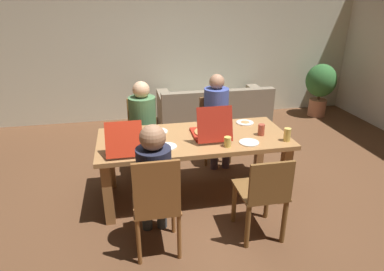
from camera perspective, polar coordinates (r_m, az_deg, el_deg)
name	(u,v)px	position (r m, az deg, el deg)	size (l,w,h in m)	color
ground_plane	(194,193)	(4.02, 0.28, -9.85)	(20.00, 20.00, 0.00)	brown
back_wall	(162,47)	(6.23, -5.08, 14.76)	(7.41, 0.12, 2.60)	beige
dining_table	(194,145)	(3.71, 0.30, -1.66)	(2.09, 0.92, 0.73)	#AD7946
chair_0	(143,131)	(4.54, -8.32, 0.75)	(0.41, 0.44, 0.90)	olive
person_0	(143,119)	(4.33, -8.37, 2.79)	(0.35, 0.56, 1.18)	#30423A
chair_1	(157,203)	(2.89, -6.07, -11.38)	(0.40, 0.41, 0.99)	brown
person_1	(154,176)	(2.93, -6.51, -6.95)	(0.30, 0.49, 1.22)	#394042
chair_2	(214,125)	(4.68, 3.80, 1.77)	(0.40, 0.39, 0.87)	brown
person_2	(217,112)	(4.48, 4.29, 4.02)	(0.33, 0.49, 1.23)	#443949
chair_3	(263,195)	(3.19, 12.07, -9.91)	(0.42, 0.46, 0.87)	brown
pizza_box_0	(125,142)	(3.50, -11.43, -1.08)	(0.36, 0.55, 0.32)	#B72611
pizza_box_1	(210,132)	(3.68, 3.11, 0.67)	(0.38, 0.48, 0.39)	#B12617
plate_0	(245,122)	(4.12, 9.04, 2.24)	(0.21, 0.21, 0.03)	white
plate_1	(249,142)	(3.57, 9.74, -1.18)	(0.21, 0.21, 0.01)	white
plate_2	(158,131)	(3.82, -5.89, 0.73)	(0.23, 0.23, 0.03)	white
plate_3	(167,146)	(3.44, -4.30, -1.88)	(0.20, 0.20, 0.01)	white
drinking_glass_0	(287,135)	(3.69, 15.96, 0.14)	(0.07, 0.07, 0.14)	#E6C15B
drinking_glass_1	(227,142)	(3.44, 6.08, -1.07)	(0.07, 0.07, 0.11)	#E0C35A
drinking_glass_2	(261,130)	(3.77, 11.75, 0.97)	(0.07, 0.07, 0.13)	#B44833
couch	(213,111)	(5.97, 3.66, 4.26)	(1.92, 0.91, 0.73)	gray
potted_plant	(320,85)	(6.81, 21.11, 8.11)	(0.56, 0.56, 1.00)	#B47153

